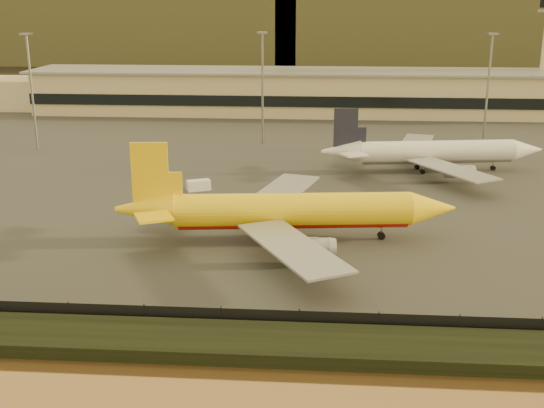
% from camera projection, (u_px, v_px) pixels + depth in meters
% --- Properties ---
extents(ground, '(900.00, 900.00, 0.00)m').
position_uv_depth(ground, '(287.00, 281.00, 82.14)').
color(ground, black).
rests_on(ground, ground).
extents(embankment, '(320.00, 7.00, 1.40)m').
position_uv_depth(embankment, '(277.00, 344.00, 65.71)').
color(embankment, black).
rests_on(embankment, ground).
extents(tarmac, '(320.00, 220.00, 0.20)m').
position_uv_depth(tarmac, '(307.00, 133.00, 172.80)').
color(tarmac, '#2D2D2D').
rests_on(tarmac, ground).
extents(perimeter_fence, '(300.00, 0.05, 2.20)m').
position_uv_depth(perimeter_fence, '(280.00, 320.00, 69.36)').
color(perimeter_fence, black).
rests_on(perimeter_fence, tarmac).
extents(terminal_building, '(202.00, 25.00, 12.60)m').
position_uv_depth(terminal_building, '(261.00, 92.00, 201.23)').
color(terminal_building, '#C6AC8A').
rests_on(terminal_building, tarmac).
extents(apron_light_masts, '(152.20, 12.20, 25.40)m').
position_uv_depth(apron_light_masts, '(375.00, 80.00, 148.11)').
color(apron_light_masts, slate).
rests_on(apron_light_masts, tarmac).
extents(distant_hills, '(470.00, 160.00, 70.00)m').
position_uv_depth(distant_hills, '(283.00, 1.00, 399.12)').
color(distant_hills, brown).
rests_on(distant_hills, ground).
extents(dhl_cargo_jet, '(47.31, 46.04, 14.12)m').
position_uv_depth(dhl_cargo_jet, '(287.00, 212.00, 94.23)').
color(dhl_cargo_jet, yellow).
rests_on(dhl_cargo_jet, tarmac).
extents(white_narrowbody_jet, '(43.90, 42.42, 12.63)m').
position_uv_depth(white_narrowbody_jet, '(433.00, 153.00, 132.47)').
color(white_narrowbody_jet, white).
rests_on(white_narrowbody_jet, tarmac).
extents(gse_vehicle_yellow, '(3.66, 2.18, 1.54)m').
position_uv_depth(gse_vehicle_yellow, '(322.00, 213.00, 105.16)').
color(gse_vehicle_yellow, yellow).
rests_on(gse_vehicle_yellow, tarmac).
extents(gse_vehicle_white, '(4.46, 3.31, 1.83)m').
position_uv_depth(gse_vehicle_white, '(199.00, 185.00, 120.14)').
color(gse_vehicle_white, white).
rests_on(gse_vehicle_white, tarmac).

